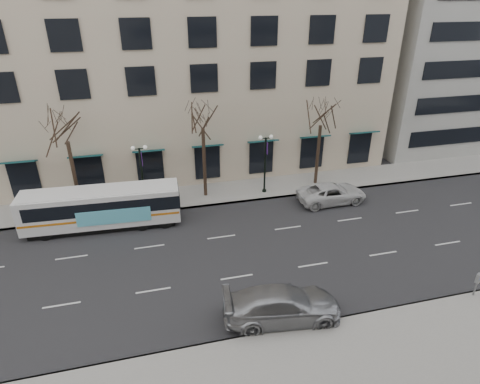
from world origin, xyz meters
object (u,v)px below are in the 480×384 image
object	(u,v)px
silver_car	(282,305)
tree_far_mid	(202,117)
lamp_post_left	(142,173)
white_pickup	(332,193)
tree_far_left	(65,129)
tree_far_right	(322,114)
pay_station	(478,280)
city_bus	(103,207)
lamp_post_right	(265,161)

from	to	relation	value
silver_car	tree_far_mid	bearing A→B (deg)	12.85
lamp_post_left	white_pickup	xyz separation A→B (m)	(14.86, -2.88, -2.16)
tree_far_left	lamp_post_left	distance (m)	6.29
tree_far_right	pay_station	size ratio (longest dim) A/B	5.46
lamp_post_left	pay_station	distance (m)	23.50
tree_far_right	tree_far_mid	bearing A→B (deg)	180.00
tree_far_mid	silver_car	world-z (taller)	tree_far_mid
tree_far_mid	tree_far_right	world-z (taller)	tree_far_mid
tree_far_left	tree_far_right	xyz separation A→B (m)	(20.00, 0.00, -0.28)
tree_far_mid	tree_far_left	bearing A→B (deg)	-180.00
tree_far_right	city_bus	size ratio (longest dim) A/B	0.72
tree_far_left	lamp_post_right	distance (m)	15.48
pay_station	tree_far_left	bearing A→B (deg)	120.43
white_pickup	pay_station	bearing A→B (deg)	-168.77
city_bus	white_pickup	bearing A→B (deg)	1.21
tree_far_mid	lamp_post_right	size ratio (longest dim) A/B	1.64
lamp_post_left	silver_car	xyz separation A→B (m)	(6.50, -14.40, -2.04)
city_bus	lamp_post_left	bearing A→B (deg)	41.64
tree_far_mid	lamp_post_left	world-z (taller)	tree_far_mid
city_bus	lamp_post_right	bearing A→B (deg)	13.24
tree_far_mid	white_pickup	bearing A→B (deg)	-19.42
tree_far_left	pay_station	world-z (taller)	tree_far_left
tree_far_left	silver_car	size ratio (longest dim) A/B	1.35
city_bus	tree_far_right	bearing A→B (deg)	12.23
lamp_post_left	pay_station	size ratio (longest dim) A/B	3.53
tree_far_mid	lamp_post_left	size ratio (longest dim) A/B	1.64
tree_far_left	silver_car	bearing A→B (deg)	-52.51
lamp_post_right	white_pickup	xyz separation A→B (m)	(4.86, -2.88, -2.16)
tree_far_right	city_bus	bearing A→B (deg)	-170.50
tree_far_right	white_pickup	xyz separation A→B (m)	(-0.13, -3.48, -5.64)
tree_far_mid	city_bus	world-z (taller)	tree_far_mid
tree_far_mid	silver_car	xyz separation A→B (m)	(1.51, -15.00, -6.01)
tree_far_right	silver_car	size ratio (longest dim) A/B	1.30
tree_far_right	lamp_post_right	distance (m)	6.11
silver_car	lamp_post_right	bearing A→B (deg)	-6.55
lamp_post_right	city_bus	bearing A→B (deg)	-169.49
tree_far_right	lamp_post_right	xyz separation A→B (m)	(-4.99, -0.60, -3.48)
tree_far_left	white_pickup	bearing A→B (deg)	-9.93
lamp_post_left	white_pickup	world-z (taller)	lamp_post_left
tree_far_right	lamp_post_right	size ratio (longest dim) A/B	1.55
tree_far_right	lamp_post_left	size ratio (longest dim) A/B	1.55
tree_far_right	silver_car	xyz separation A→B (m)	(-8.49, -15.00, -5.52)
tree_far_mid	lamp_post_right	xyz separation A→B (m)	(5.01, -0.60, -3.96)
lamp_post_right	silver_car	world-z (taller)	lamp_post_right
tree_far_left	lamp_post_left	xyz separation A→B (m)	(5.01, -0.60, -3.75)
tree_far_left	white_pickup	world-z (taller)	tree_far_left
lamp_post_right	lamp_post_left	bearing A→B (deg)	180.00
pay_station	tree_far_mid	bearing A→B (deg)	103.94
lamp_post_left	white_pickup	distance (m)	15.29
tree_far_left	tree_far_right	bearing A→B (deg)	0.00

